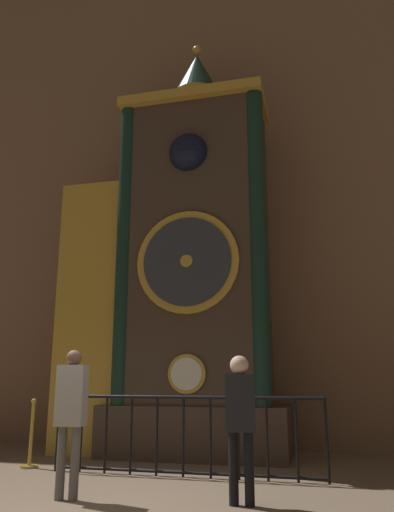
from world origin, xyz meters
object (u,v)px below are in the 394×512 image
clock_tower (176,269)px  visitor_far (240,412)px  visitor_near (71,408)px  stanchion_post (31,445)px

clock_tower → visitor_far: size_ratio=5.19×
clock_tower → visitor_near: clock_tower is taller
visitor_far → stanchion_post: bearing=146.4°
visitor_far → stanchion_post: 4.08m
stanchion_post → clock_tower: bearing=42.0°
visitor_near → visitor_far: bearing=0.3°
visitor_near → stanchion_post: bearing=125.4°
clock_tower → stanchion_post: (-1.91, -1.72, -3.15)m
clock_tower → visitor_far: 4.53m
visitor_near → visitor_far: visitor_near is taller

